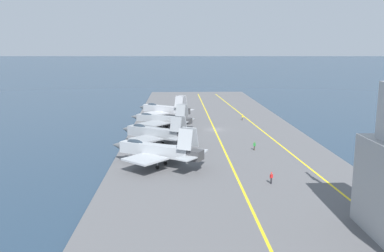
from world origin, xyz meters
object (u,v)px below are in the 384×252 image
Objects in this scene: parked_jet_third at (162,119)px; crew_green_vest at (254,145)px; parked_jet_nearest at (156,150)px; parked_jet_second at (155,133)px; parked_jet_fourth at (164,109)px; crew_red_vest at (271,177)px; crew_yellow_vest at (242,117)px.

crew_green_vest is (-21.91, -18.49, -1.43)m from parked_jet_third.
parked_jet_nearest reaches higher than parked_jet_second.
parked_jet_fourth reaches higher than crew_red_vest.
crew_red_vest is (-55.08, -17.10, -1.76)m from parked_jet_fourth.
crew_green_vest is 1.00× the size of crew_yellow_vest.
parked_jet_fourth is 9.37× the size of crew_green_vest.
parked_jet_nearest is 9.85× the size of crew_green_vest.
parked_jet_third is at bearing 22.57° from crew_red_vest.
crew_red_vest is (-24.15, -17.88, -1.64)m from parked_jet_second.
crew_yellow_vest is (52.13, -4.19, -0.02)m from crew_red_vest.
parked_jet_third reaches higher than crew_red_vest.
crew_yellow_vest is (42.64, -21.10, -1.81)m from parked_jet_nearest.
parked_jet_fourth is 57.70m from crew_red_vest.
crew_green_vest is at bearing -103.58° from parked_jet_second.
parked_jet_fourth reaches higher than crew_green_vest.
parked_jet_third is at bearing 116.52° from crew_yellow_vest.
parked_jet_fourth reaches higher than parked_jet_third.
crew_yellow_vest is at bearing -4.59° from crew_red_vest.
parked_jet_third is at bearing 40.16° from crew_green_vest.
crew_green_vest is at bearing 174.87° from crew_yellow_vest.
crew_yellow_vest is (32.60, -2.92, -0.00)m from crew_green_vest.
parked_jet_nearest reaches higher than parked_jet_fourth.
parked_jet_second is (14.67, 0.98, -0.15)m from parked_jet_nearest.
parked_jet_fourth is 21.56m from crew_yellow_vest.
parked_jet_fourth reaches higher than parked_jet_second.
crew_green_vest is at bearing -152.68° from parked_jet_fourth.
parked_jet_third is (17.29, -0.66, -0.23)m from parked_jet_second.
parked_jet_second is 30.94m from parked_jet_fourth.
crew_green_vest is 0.99× the size of crew_red_vest.
parked_jet_second is at bearing 76.42° from crew_green_vest.
crew_red_vest is at bearing -162.75° from parked_jet_fourth.
parked_jet_fourth is at bearing 17.25° from crew_red_vest.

